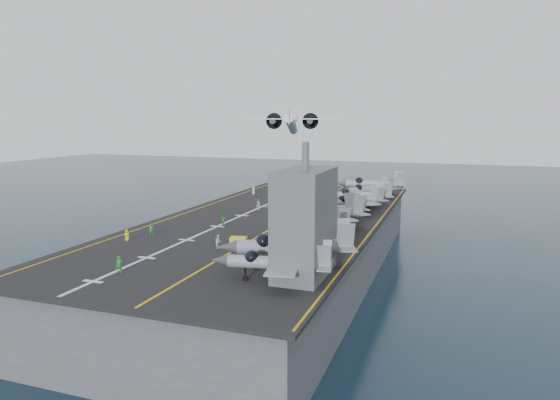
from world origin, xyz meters
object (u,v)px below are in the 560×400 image
(island_superstructure, at_px, (305,210))
(fighter_jet_0, at_px, (279,262))
(tow_cart_a, at_px, (239,242))
(transport_plane, at_px, (291,124))

(island_superstructure, bearing_deg, fighter_jet_0, -118.42)
(tow_cart_a, height_order, transport_plane, transport_plane)
(island_superstructure, distance_m, tow_cart_a, 16.74)
(transport_plane, bearing_deg, island_superstructure, -70.74)
(island_superstructure, xyz_separation_m, fighter_jet_0, (-1.89, -3.49, -5.19))
(tow_cart_a, bearing_deg, island_superstructure, -36.57)
(island_superstructure, distance_m, transport_plane, 85.75)
(tow_cart_a, xyz_separation_m, transport_plane, (-15.86, 71.44, 15.36))
(fighter_jet_0, xyz_separation_m, transport_plane, (-26.26, 84.04, 13.72))
(fighter_jet_0, bearing_deg, island_superstructure, 61.58)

